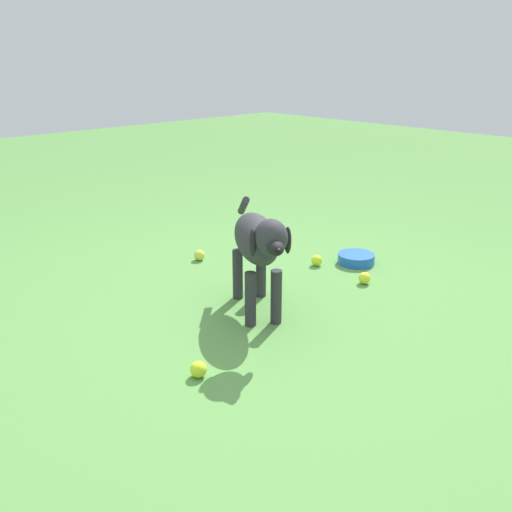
# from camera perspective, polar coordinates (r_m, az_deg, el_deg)

# --- Properties ---
(ground) EXTENTS (14.00, 14.00, 0.00)m
(ground) POSITION_cam_1_polar(r_m,az_deg,el_deg) (2.68, 0.75, -6.71)
(ground) COLOR #548C42
(dog) EXTENTS (0.71, 0.47, 0.55)m
(dog) POSITION_cam_1_polar(r_m,az_deg,el_deg) (2.62, 0.22, 1.30)
(dog) COLOR #2D2D33
(dog) RESTS_ON ground
(tennis_ball_0) EXTENTS (0.07, 0.07, 0.07)m
(tennis_ball_0) POSITION_cam_1_polar(r_m,az_deg,el_deg) (2.26, -5.87, -11.37)
(tennis_ball_0) COLOR #C5E129
(tennis_ball_0) RESTS_ON ground
(tennis_ball_1) EXTENTS (0.07, 0.07, 0.07)m
(tennis_ball_1) POSITION_cam_1_polar(r_m,az_deg,el_deg) (3.37, 6.18, -0.45)
(tennis_ball_1) COLOR #C8E32C
(tennis_ball_1) RESTS_ON ground
(tennis_ball_2) EXTENTS (0.07, 0.07, 0.07)m
(tennis_ball_2) POSITION_cam_1_polar(r_m,az_deg,el_deg) (3.46, -5.77, 0.09)
(tennis_ball_2) COLOR #C7D53F
(tennis_ball_2) RESTS_ON ground
(tennis_ball_3) EXTENTS (0.07, 0.07, 0.07)m
(tennis_ball_3) POSITION_cam_1_polar(r_m,az_deg,el_deg) (3.15, 10.94, -2.22)
(tennis_ball_3) COLOR #D0D832
(tennis_ball_3) RESTS_ON ground
(water_bowl) EXTENTS (0.22, 0.22, 0.06)m
(water_bowl) POSITION_cam_1_polar(r_m,az_deg,el_deg) (3.44, 10.12, -0.27)
(water_bowl) COLOR blue
(water_bowl) RESTS_ON ground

